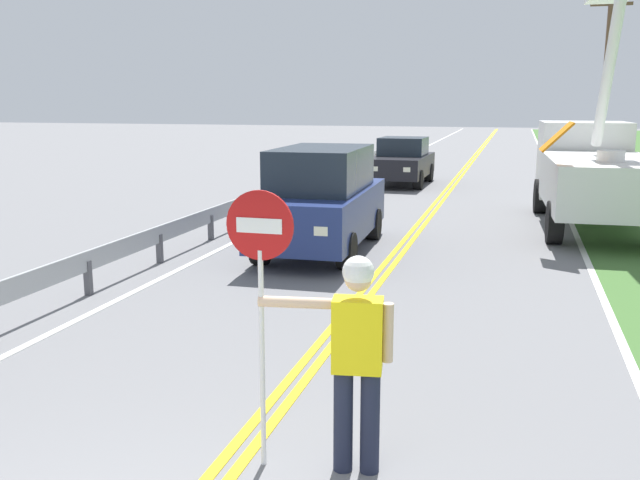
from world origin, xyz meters
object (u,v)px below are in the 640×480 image
object	(u,v)px
utility_pole_mid	(606,76)
oncoming_suv_nearest	(322,199)
stop_sign_paddle	(261,268)
flagger_worker	(356,351)
oncoming_sedan_second	(402,162)
utility_bucket_truck	(592,167)

from	to	relation	value
utility_pole_mid	oncoming_suv_nearest	bearing A→B (deg)	-109.05
stop_sign_paddle	utility_pole_mid	world-z (taller)	utility_pole_mid
flagger_worker	utility_pole_mid	xyz separation A→B (m)	(4.93, 29.90, 3.08)
flagger_worker	stop_sign_paddle	xyz separation A→B (m)	(-0.76, -0.11, 0.66)
stop_sign_paddle	oncoming_sedan_second	world-z (taller)	stop_sign_paddle
oncoming_suv_nearest	oncoming_sedan_second	distance (m)	11.78
flagger_worker	utility_bucket_truck	xyz separation A→B (m)	(2.94, 12.79, 0.39)
oncoming_sedan_second	utility_pole_mid	distance (m)	13.06
utility_bucket_truck	oncoming_sedan_second	world-z (taller)	utility_bucket_truck
flagger_worker	oncoming_sedan_second	distance (m)	20.14
stop_sign_paddle	utility_bucket_truck	xyz separation A→B (m)	(3.70, 12.90, -0.28)
oncoming_suv_nearest	oncoming_sedan_second	xyz separation A→B (m)	(-0.27, 11.77, -0.23)
oncoming_suv_nearest	utility_pole_mid	distance (m)	23.20
oncoming_sedan_second	flagger_worker	bearing A→B (deg)	-81.86
utility_bucket_truck	flagger_worker	bearing A→B (deg)	-102.96
oncoming_suv_nearest	stop_sign_paddle	bearing A→B (deg)	-77.60
stop_sign_paddle	oncoming_sedan_second	distance (m)	20.18
stop_sign_paddle	utility_pole_mid	xyz separation A→B (m)	(5.69, 30.01, 2.42)
flagger_worker	utility_pole_mid	world-z (taller)	utility_pole_mid
stop_sign_paddle	utility_pole_mid	bearing A→B (deg)	79.27
stop_sign_paddle	utility_bucket_truck	bearing A→B (deg)	73.98
stop_sign_paddle	flagger_worker	bearing A→B (deg)	8.36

